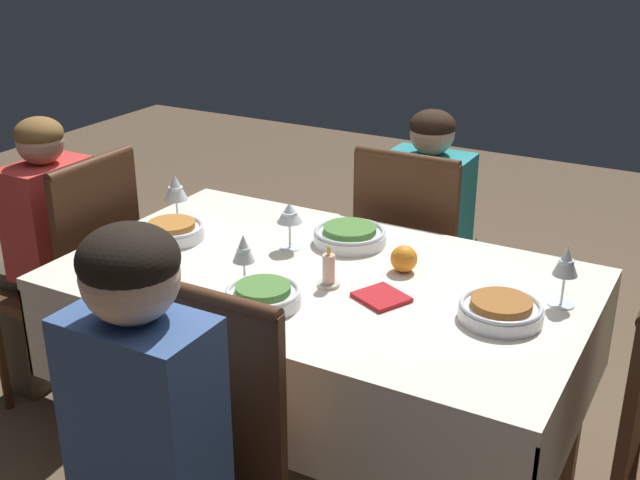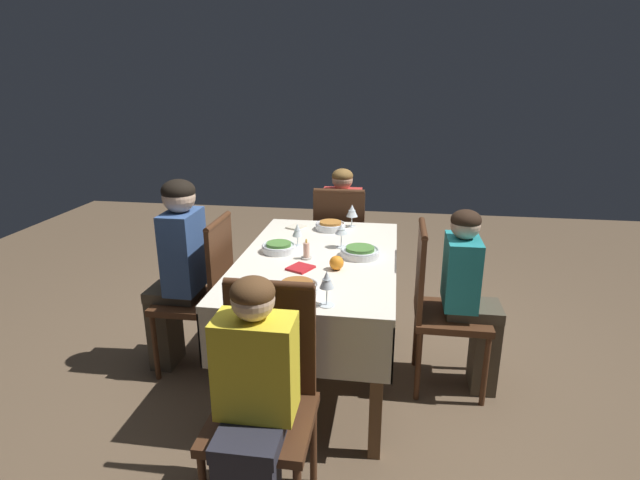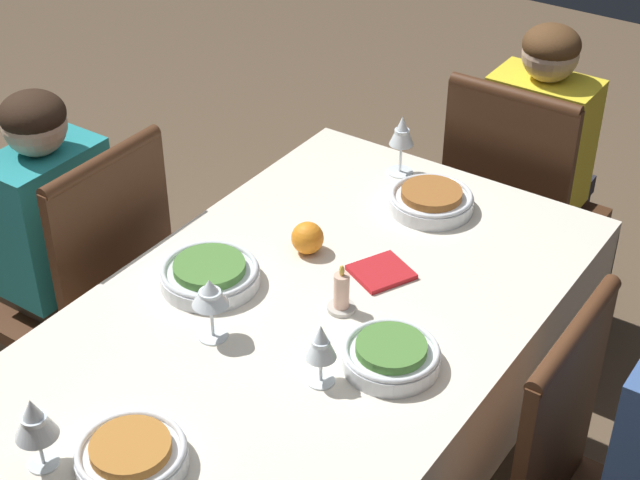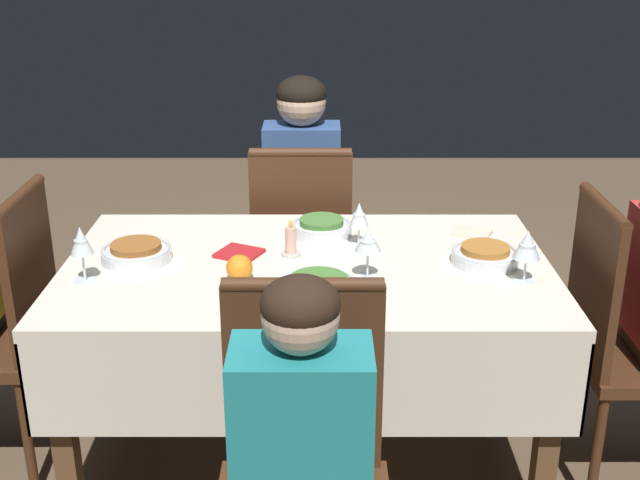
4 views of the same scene
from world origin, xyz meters
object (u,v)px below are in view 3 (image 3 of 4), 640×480
object	(u,v)px
dining_table	(305,347)
bowl_south	(210,274)
bowl_north	(391,355)
candle_centerpiece	(341,295)
wine_glass_west	(402,133)
chair_south	(92,289)
wine_glass_east	(34,420)
napkin_red_folded	(381,272)
bowl_west	(431,200)
wine_glass_north	(321,344)
bowl_east	(130,454)
chair_west	(515,211)
person_child_yellow	(541,170)
wine_glass_south	(210,295)
orange_fruit	(307,238)
person_child_teal	(44,251)

from	to	relation	value
dining_table	bowl_south	bearing A→B (deg)	-81.37
bowl_north	candle_centerpiece	world-z (taller)	candle_centerpiece
wine_glass_west	bowl_south	world-z (taller)	wine_glass_west
chair_south	wine_glass_west	bearing A→B (deg)	138.58
wine_glass_east	candle_centerpiece	distance (m)	0.71
bowl_south	napkin_red_folded	bearing A→B (deg)	129.52
chair_south	bowl_west	size ratio (longest dim) A/B	4.56
wine_glass_north	bowl_east	world-z (taller)	wine_glass_north
chair_west	wine_glass_east	size ratio (longest dim) A/B	6.23
wine_glass_north	bowl_south	xyz separation A→B (m)	(-0.13, -0.39, -0.07)
person_child_yellow	wine_glass_south	xyz separation A→B (m)	(1.34, -0.18, 0.29)
bowl_east	wine_glass_east	world-z (taller)	wine_glass_east
wine_glass_north	wine_glass_west	distance (m)	0.85
bowl_west	dining_table	bearing A→B (deg)	-2.42
wine_glass_west	wine_glass_east	bearing A→B (deg)	-0.04
bowl_north	candle_centerpiece	distance (m)	0.21
wine_glass_south	wine_glass_north	bearing A→B (deg)	92.85
dining_table	wine_glass_north	size ratio (longest dim) A/B	10.37
wine_glass_north	bowl_north	bearing A→B (deg)	142.92
person_child_yellow	orange_fruit	world-z (taller)	person_child_yellow
orange_fruit	wine_glass_east	bearing A→B (deg)	-0.63
bowl_north	orange_fruit	size ratio (longest dim) A/B	2.60
person_child_yellow	bowl_south	xyz separation A→B (m)	(1.20, -0.30, 0.20)
chair_west	wine_glass_east	bearing A→B (deg)	82.80
person_child_teal	bowl_east	world-z (taller)	person_child_teal
bowl_west	orange_fruit	bearing A→B (deg)	-24.39
person_child_teal	wine_glass_west	distance (m)	1.01
candle_centerpiece	wine_glass_south	bearing A→B (deg)	-37.24
person_child_teal	bowl_west	size ratio (longest dim) A/B	5.02
chair_south	dining_table	bearing A→B (deg)	89.75
chair_west	wine_glass_north	xyz separation A→B (m)	(1.15, 0.09, 0.33)
person_child_yellow	wine_glass_south	distance (m)	1.38
dining_table	napkin_red_folded	xyz separation A→B (m)	(-0.21, 0.06, 0.11)
chair_south	orange_fruit	world-z (taller)	chair_south
orange_fruit	napkin_red_folded	size ratio (longest dim) A/B	0.47
chair_west	bowl_west	xyz separation A→B (m)	(0.47, -0.05, 0.26)
wine_glass_west	wine_glass_south	bearing A→B (deg)	1.63
dining_table	candle_centerpiece	bearing A→B (deg)	129.98
chair_south	bowl_south	size ratio (longest dim) A/B	4.31
bowl_west	wine_glass_south	bearing A→B (deg)	-10.89
chair_west	bowl_east	distance (m)	1.56
bowl_north	orange_fruit	distance (m)	0.44
person_child_yellow	bowl_west	bearing A→B (deg)	85.89
chair_south	person_child_teal	world-z (taller)	person_child_teal
bowl_south	chair_west	bearing A→B (deg)	163.49
chair_west	bowl_east	world-z (taller)	chair_west
chair_south	bowl_west	xyz separation A→B (m)	(-0.52, 0.72, 0.26)
person_child_teal	bowl_south	size ratio (longest dim) A/B	4.75
orange_fruit	napkin_red_folded	world-z (taller)	orange_fruit
wine_glass_east	wine_glass_south	world-z (taller)	wine_glass_east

